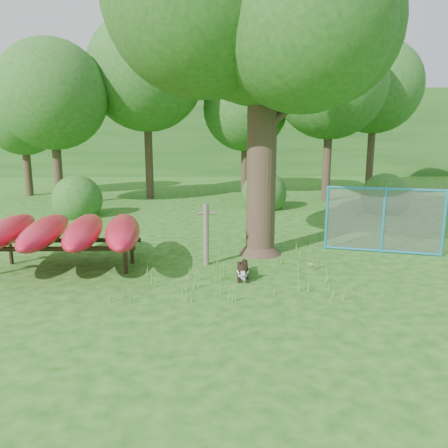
{
  "coord_description": "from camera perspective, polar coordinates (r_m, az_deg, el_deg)",
  "views": [
    {
      "loc": [
        -0.03,
        -8.35,
        3.0
      ],
      "look_at": [
        0.2,
        1.2,
        1.0
      ],
      "focal_mm": 35.0,
      "sensor_mm": 36.0,
      "label": 1
    }
  ],
  "objects": [
    {
      "name": "husky_dog",
      "position": [
        9.26,
        2.47,
        -6.09
      ],
      "size": [
        0.28,
        0.99,
        0.44
      ],
      "rotation": [
        0.0,
        0.0,
        -0.06
      ],
      "color": "black",
      "rests_on": "ground"
    },
    {
      "name": "shrub_left",
      "position": [
        16.88,
        -18.48,
        0.98
      ],
      "size": [
        1.8,
        1.8,
        1.8
      ],
      "primitive_type": "sphere",
      "color": "#21581C",
      "rests_on": "ground"
    },
    {
      "name": "wooden_post",
      "position": [
        9.99,
        -2.37,
        -1.14
      ],
      "size": [
        0.39,
        0.15,
        1.43
      ],
      "rotation": [
        0.0,
        0.0,
        0.15
      ],
      "color": "brown",
      "rests_on": "ground"
    },
    {
      "name": "shrub_right",
      "position": [
        17.86,
        20.1,
        1.43
      ],
      "size": [
        1.8,
        1.8,
        1.8
      ],
      "primitive_type": "sphere",
      "color": "#21581C",
      "rests_on": "ground"
    },
    {
      "name": "wildflower_clump",
      "position": [
        9.82,
        11.25,
        -5.22
      ],
      "size": [
        0.09,
        0.08,
        0.2
      ],
      "rotation": [
        0.0,
        0.0,
        -0.01
      ],
      "color": "#5A9330",
      "rests_on": "ground"
    },
    {
      "name": "kayak_rack",
      "position": [
        10.3,
        -20.14,
        -0.92
      ],
      "size": [
        3.73,
        3.31,
        1.12
      ],
      "rotation": [
        0.0,
        0.0,
        0.0
      ],
      "color": "black",
      "rests_on": "ground"
    },
    {
      "name": "wooded_hillside",
      "position": [
        36.35,
        -1.36,
        11.83
      ],
      "size": [
        80.0,
        12.0,
        6.0
      ],
      "primitive_type": "cube",
      "color": "#21581C",
      "rests_on": "ground"
    },
    {
      "name": "bg_tree_f",
      "position": [
        23.17,
        -24.79,
        12.58
      ],
      "size": [
        3.6,
        3.6,
        5.55
      ],
      "color": "#36281D",
      "rests_on": "ground"
    },
    {
      "name": "shrub_mid",
      "position": [
        17.72,
        5.22,
        2.04
      ],
      "size": [
        1.8,
        1.8,
        1.8
      ],
      "primitive_type": "sphere",
      "color": "#21581C",
      "rests_on": "ground"
    },
    {
      "name": "bg_tree_a",
      "position": [
        19.51,
        -21.55,
        15.4
      ],
      "size": [
        4.4,
        4.4,
        6.7
      ],
      "color": "#36281D",
      "rests_on": "ground"
    },
    {
      "name": "fence_section",
      "position": [
        11.69,
        20.1,
        0.45
      ],
      "size": [
        2.76,
        0.91,
        2.79
      ],
      "rotation": [
        0.0,
        0.0,
        -0.3
      ],
      "color": "#2991C0",
      "rests_on": "ground"
    },
    {
      "name": "bg_tree_d",
      "position": [
        20.1,
        13.77,
        17.46
      ],
      "size": [
        4.8,
        4.8,
        7.5
      ],
      "color": "#36281D",
      "rests_on": "ground"
    },
    {
      "name": "bg_tree_c",
      "position": [
        21.43,
        2.81,
        14.78
      ],
      "size": [
        4.0,
        4.0,
        6.12
      ],
      "color": "#36281D",
      "rests_on": "ground"
    },
    {
      "name": "bg_tree_e",
      "position": [
        23.85,
        19.13,
        16.58
      ],
      "size": [
        4.6,
        4.6,
        7.55
      ],
      "color": "#36281D",
      "rests_on": "ground"
    },
    {
      "name": "ground",
      "position": [
        8.87,
        -1.12,
        -7.94
      ],
      "size": [
        80.0,
        80.0,
        0.0
      ],
      "primitive_type": "plane",
      "color": "#1C5410",
      "rests_on": "ground"
    },
    {
      "name": "bg_tree_b",
      "position": [
        20.73,
        -10.15,
        18.89
      ],
      "size": [
        5.2,
        5.2,
        8.22
      ],
      "color": "#36281D",
      "rests_on": "ground"
    }
  ]
}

